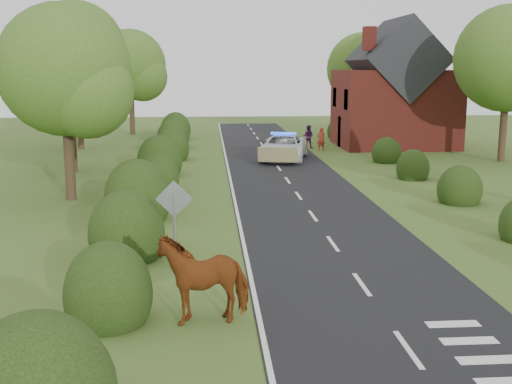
{
  "coord_description": "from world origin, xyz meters",
  "views": [
    {
      "loc": [
        -4.01,
        -15.95,
        5.66
      ],
      "look_at": [
        -2.33,
        6.44,
        1.3
      ],
      "focal_mm": 45.0,
      "sensor_mm": 36.0,
      "label": 1
    }
  ],
  "objects": [
    {
      "name": "hedgerow_right",
      "position": [
        6.6,
        11.21,
        0.55
      ],
      "size": [
        2.1,
        45.78,
        2.1
      ],
      "color": "black",
      "rests_on": "ground"
    },
    {
      "name": "road",
      "position": [
        0.0,
        15.0,
        0.01
      ],
      "size": [
        6.0,
        70.0,
        0.02
      ],
      "primitive_type": "cube",
      "color": "black",
      "rests_on": "ground"
    },
    {
      "name": "tree_right_c",
      "position": [
        9.27,
        37.85,
        5.34
      ],
      "size": [
        6.15,
        6.0,
        8.58
      ],
      "color": "#332316",
      "rests_on": "ground"
    },
    {
      "name": "ground",
      "position": [
        0.0,
        0.0,
        0.0
      ],
      "size": [
        120.0,
        120.0,
        0.0
      ],
      "primitive_type": "plane",
      "color": "#496328"
    },
    {
      "name": "tree_left_d",
      "position": [
        -10.23,
        39.85,
        5.64
      ],
      "size": [
        6.15,
        6.0,
        8.89
      ],
      "color": "#332316",
      "rests_on": "ground"
    },
    {
      "name": "tree_left_b",
      "position": [
        -11.25,
        19.86,
        5.04
      ],
      "size": [
        5.74,
        5.6,
        8.07
      ],
      "color": "#332316",
      "rests_on": "ground"
    },
    {
      "name": "pedestrian_purple",
      "position": [
        3.13,
        29.34,
        0.82
      ],
      "size": [
        0.98,
        0.88,
        1.65
      ],
      "primitive_type": "imported",
      "rotation": [
        0.0,
        0.0,
        2.76
      ],
      "color": "#55205B",
      "rests_on": "ground"
    },
    {
      "name": "tree_left_a",
      "position": [
        -9.75,
        11.86,
        5.34
      ],
      "size": [
        5.74,
        5.6,
        8.38
      ],
      "color": "#332316",
      "rests_on": "ground"
    },
    {
      "name": "house",
      "position": [
        9.49,
        30.0,
        3.79
      ],
      "size": [
        8.0,
        7.4,
        9.17
      ],
      "color": "maroon",
      "rests_on": "ground"
    },
    {
      "name": "hedgerow_left",
      "position": [
        -6.51,
        11.69,
        0.75
      ],
      "size": [
        2.75,
        50.41,
        3.0
      ],
      "color": "black",
      "rests_on": "ground"
    },
    {
      "name": "tree_left_c",
      "position": [
        -12.7,
        29.83,
        6.53
      ],
      "size": [
        6.97,
        6.8,
        10.22
      ],
      "color": "#332316",
      "rests_on": "ground"
    },
    {
      "name": "road_markings",
      "position": [
        -1.6,
        12.93,
        0.03
      ],
      "size": [
        4.96,
        70.0,
        0.01
      ],
      "color": "white",
      "rests_on": "road"
    },
    {
      "name": "cow",
      "position": [
        -4.16,
        -1.91,
        0.83
      ],
      "size": [
        2.54,
        1.69,
        1.66
      ],
      "primitive_type": "imported",
      "rotation": [
        0.0,
        0.0,
        -1.36
      ],
      "color": "maroon",
      "rests_on": "ground"
    },
    {
      "name": "police_van",
      "position": [
        0.66,
        23.52,
        0.79
      ],
      "size": [
        3.83,
        6.14,
        1.72
      ],
      "rotation": [
        0.0,
        0.0,
        -0.23
      ],
      "color": "white",
      "rests_on": "ground"
    },
    {
      "name": "pedestrian_red",
      "position": [
        3.77,
        27.71,
        0.82
      ],
      "size": [
        0.68,
        0.53,
        1.63
      ],
      "primitive_type": "imported",
      "rotation": [
        0.0,
        0.0,
        3.41
      ],
      "color": "#BE3625",
      "rests_on": "ground"
    },
    {
      "name": "road_sign",
      "position": [
        -5.0,
        2.0,
        1.65
      ],
      "size": [
        1.06,
        0.08,
        2.53
      ],
      "color": "gray",
      "rests_on": "ground"
    }
  ]
}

